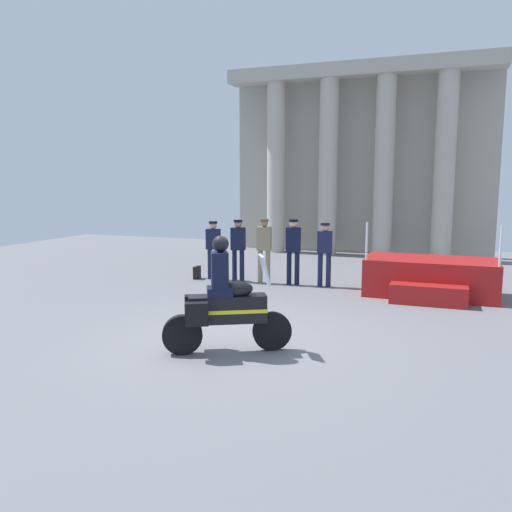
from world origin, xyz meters
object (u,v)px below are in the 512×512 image
at_px(officer_in_row_0, 213,245).
at_px(officer_in_row_1, 238,245).
at_px(reviewing_stand, 430,278).
at_px(officer_in_row_3, 293,246).
at_px(motorcycle_with_rider, 223,304).
at_px(officer_in_row_4, 325,249).
at_px(officer_in_row_2, 264,245).
at_px(briefcase_on_ground, 197,272).

relative_size(officer_in_row_0, officer_in_row_1, 0.96).
relative_size(reviewing_stand, officer_in_row_0, 1.85).
xyz_separation_m(officer_in_row_1, officer_in_row_3, (1.54, 0.09, 0.03)).
bearing_deg(motorcycle_with_rider, officer_in_row_4, 58.31).
bearing_deg(reviewing_stand, motorcycle_with_rider, -118.43).
relative_size(officer_in_row_2, motorcycle_with_rider, 0.92).
bearing_deg(briefcase_on_ground, reviewing_stand, -0.16).
xyz_separation_m(officer_in_row_2, officer_in_row_3, (0.80, 0.05, 0.00)).
height_order(reviewing_stand, officer_in_row_1, reviewing_stand).
xyz_separation_m(officer_in_row_0, officer_in_row_2, (1.53, -0.04, 0.06)).
distance_m(officer_in_row_0, officer_in_row_3, 2.33).
bearing_deg(officer_in_row_2, briefcase_on_ground, -6.71).
distance_m(officer_in_row_4, motorcycle_with_rider, 5.75).
height_order(officer_in_row_3, briefcase_on_ground, officer_in_row_3).
distance_m(officer_in_row_0, officer_in_row_4, 3.17).
distance_m(officer_in_row_1, officer_in_row_4, 2.38).
xyz_separation_m(reviewing_stand, officer_in_row_3, (-3.47, 0.13, 0.61)).
bearing_deg(officer_in_row_4, motorcycle_with_rider, 77.73).
bearing_deg(officer_in_row_3, officer_in_row_2, -5.32).
bearing_deg(officer_in_row_3, officer_in_row_1, -5.09).
relative_size(reviewing_stand, motorcycle_with_rider, 1.60).
height_order(reviewing_stand, briefcase_on_ground, reviewing_stand).
relative_size(reviewing_stand, briefcase_on_ground, 8.45).
bearing_deg(motorcycle_with_rider, briefcase_on_ground, 92.46).
height_order(reviewing_stand, motorcycle_with_rider, motorcycle_with_rider).
xyz_separation_m(motorcycle_with_rider, briefcase_on_ground, (-3.27, 5.56, -0.61)).
height_order(officer_in_row_0, officer_in_row_3, officer_in_row_3).
bearing_deg(officer_in_row_3, briefcase_on_ground, -6.31).
distance_m(officer_in_row_3, officer_in_row_4, 0.84).
bearing_deg(officer_in_row_2, officer_in_row_4, 175.03).
relative_size(officer_in_row_0, officer_in_row_4, 0.98).
height_order(reviewing_stand, officer_in_row_4, reviewing_stand).
height_order(officer_in_row_3, officer_in_row_4, officer_in_row_3).
bearing_deg(officer_in_row_4, officer_in_row_3, -4.65).
bearing_deg(officer_in_row_0, officer_in_row_4, 172.60).
xyz_separation_m(reviewing_stand, briefcase_on_ground, (-6.27, 0.02, -0.25)).
xyz_separation_m(officer_in_row_1, briefcase_on_ground, (-1.26, -0.02, -0.83)).
bearing_deg(reviewing_stand, officer_in_row_0, 178.80).
xyz_separation_m(reviewing_stand, officer_in_row_0, (-5.80, 0.12, 0.54)).
bearing_deg(motorcycle_with_rider, officer_in_row_2, 74.72).
xyz_separation_m(officer_in_row_1, officer_in_row_4, (2.38, 0.15, -0.02)).
distance_m(officer_in_row_0, officer_in_row_2, 1.53).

